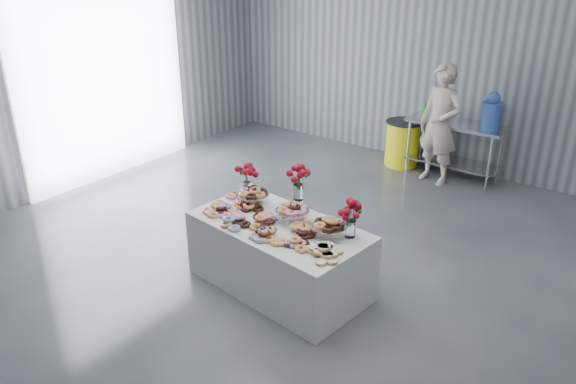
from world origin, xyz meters
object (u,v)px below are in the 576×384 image
trash_barrel (402,143)px  display_table (279,255)px  prep_table (454,140)px  water_jug (491,112)px  person (440,125)px

trash_barrel → display_table: bearing=-82.0°
prep_table → trash_barrel: bearing=-180.0°
prep_table → trash_barrel: (-0.87, -0.00, -0.24)m
display_table → prep_table: prep_table is taller
display_table → prep_table: bearing=85.9°
water_jug → trash_barrel: size_ratio=0.74×
water_jug → trash_barrel: 1.57m
trash_barrel → prep_table: bearing=0.0°
display_table → water_jug: 4.24m
water_jug → person: size_ratio=0.30×
prep_table → trash_barrel: 0.90m
water_jug → display_table: bearing=-100.9°
display_table → person: bearing=87.6°
display_table → person: (0.16, 3.77, 0.55)m
person → trash_barrel: (-0.74, 0.33, -0.54)m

